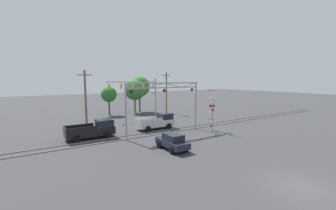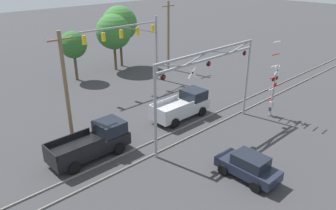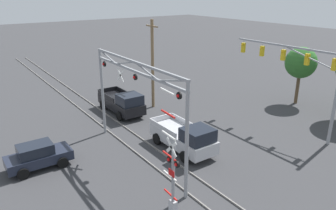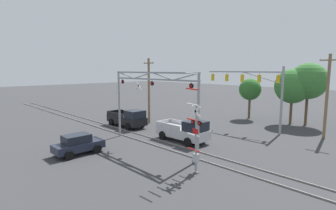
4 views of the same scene
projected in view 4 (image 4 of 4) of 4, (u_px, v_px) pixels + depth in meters
name	position (u px, v px, depth m)	size (l,w,h in m)	color
rail_track_near	(155.00, 145.00, 23.44)	(80.00, 0.08, 0.10)	gray
rail_track_far	(167.00, 142.00, 24.43)	(80.00, 0.08, 0.10)	gray
crossing_gantry	(152.00, 93.00, 22.62)	(10.54, 0.26, 6.61)	gray
crossing_signal_mast	(195.00, 138.00, 17.03)	(1.41, 0.35, 6.63)	gray
traffic_signal_span	(258.00, 86.00, 28.75)	(9.44, 0.39, 7.11)	gray
pickup_truck_lead	(185.00, 131.00, 24.77)	(5.36, 2.31, 2.14)	#B7B7BC
pickup_truck_following	(128.00, 118.00, 31.06)	(5.57, 2.31, 2.14)	black
sedan_waiting	(78.00, 144.00, 21.12)	(1.96, 3.92, 1.62)	#1E2333
utility_pole_left	(149.00, 90.00, 32.79)	(1.80, 0.28, 8.16)	brown
utility_pole_right	(327.00, 95.00, 25.66)	(1.80, 0.28, 8.29)	brown
background_tree_beyond_span	(250.00, 90.00, 36.03)	(2.98, 2.98, 5.55)	brown
background_tree_far_left_verge	(292.00, 86.00, 32.13)	(4.24, 4.24, 6.87)	brown
background_tree_far_right_verge	(308.00, 81.00, 31.52)	(4.39, 4.39, 7.60)	brown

